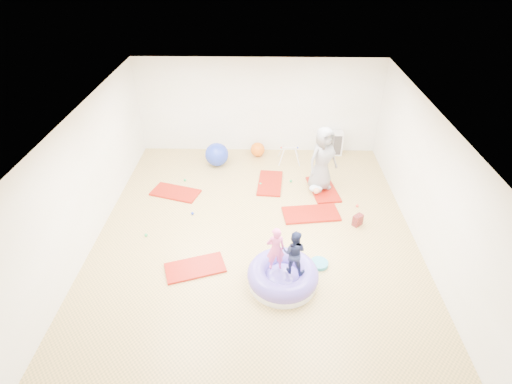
{
  "coord_description": "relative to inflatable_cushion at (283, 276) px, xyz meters",
  "views": [
    {
      "loc": [
        0.16,
        -6.94,
        5.75
      ],
      "look_at": [
        0.0,
        0.3,
        0.9
      ],
      "focal_mm": 28.0,
      "sensor_mm": 36.0,
      "label": 1
    }
  ],
  "objects": [
    {
      "name": "gym_mat_rear_right",
      "position": [
        1.17,
        3.26,
        -0.14
      ],
      "size": [
        0.82,
        1.33,
        0.05
      ],
      "primitive_type": "cube",
      "rotation": [
        0.0,
        0.0,
        1.73
      ],
      "color": "#9C0A00",
      "rests_on": "ground"
    },
    {
      "name": "backpack",
      "position": [
        1.78,
        1.82,
        -0.03
      ],
      "size": [
        0.27,
        0.26,
        0.27
      ],
      "primitive_type": "cube",
      "rotation": [
        0.0,
        0.0,
        0.71
      ],
      "color": "#A9201E",
      "rests_on": "ground"
    },
    {
      "name": "room",
      "position": [
        -0.55,
        1.49,
        1.23
      ],
      "size": [
        7.01,
        8.01,
        2.81
      ],
      "color": "tan",
      "rests_on": "ground"
    },
    {
      "name": "infant",
      "position": [
        0.95,
        3.08,
        -0.01
      ],
      "size": [
        0.34,
        0.35,
        0.2
      ],
      "color": "#D1E1F9",
      "rests_on": "gym_mat_rear_right"
    },
    {
      "name": "child_pink",
      "position": [
        -0.15,
        0.05,
        0.7
      ],
      "size": [
        0.38,
        0.28,
        0.95
      ],
      "primitive_type": "imported",
      "rotation": [
        0.0,
        0.0,
        3.3
      ],
      "color": "#FF5BAC",
      "rests_on": "inflatable_cushion"
    },
    {
      "name": "ball_pit_balls",
      "position": [
        -0.96,
        2.78,
        -0.13
      ],
      "size": [
        4.97,
        2.4,
        0.07
      ],
      "color": "#1E34AF",
      "rests_on": "ground"
    },
    {
      "name": "infant_play_gym",
      "position": [
        0.34,
        4.73,
        0.15
      ],
      "size": [
        0.63,
        0.6,
        0.48
      ],
      "rotation": [
        0.0,
        0.0,
        0.37
      ],
      "color": "silver",
      "rests_on": "ground"
    },
    {
      "name": "cube_shelf",
      "position": [
        1.59,
        5.28,
        0.19
      ],
      "size": [
        0.71,
        0.35,
        0.71
      ],
      "color": "silver",
      "rests_on": "ground"
    },
    {
      "name": "inflatable_cushion",
      "position": [
        0.0,
        0.0,
        0.0
      ],
      "size": [
        1.37,
        1.37,
        0.43
      ],
      "rotation": [
        0.0,
        0.0,
        -0.29
      ],
      "color": "white",
      "rests_on": "ground"
    },
    {
      "name": "adult_caregiver",
      "position": [
        1.08,
        3.31,
        0.73
      ],
      "size": [
        0.98,
        0.89,
        1.69
      ],
      "primitive_type": "imported",
      "rotation": [
        0.0,
        0.0,
        0.55
      ],
      "color": "gray",
      "rests_on": "gym_mat_rear_right"
    },
    {
      "name": "gym_mat_right",
      "position": [
        0.75,
        2.18,
        -0.14
      ],
      "size": [
        1.39,
        0.83,
        0.05
      ],
      "primitive_type": "cube",
      "rotation": [
        0.0,
        0.0,
        0.13
      ],
      "color": "#9C0A00",
      "rests_on": "ground"
    },
    {
      "name": "yellow_toy",
      "position": [
        -1.98,
        0.39,
        -0.15
      ],
      "size": [
        0.19,
        0.19,
        0.03
      ],
      "primitive_type": "cylinder",
      "color": "yellow",
      "rests_on": "ground"
    },
    {
      "name": "exercise_ball_orange",
      "position": [
        -0.57,
        5.09,
        0.04
      ],
      "size": [
        0.42,
        0.42,
        0.42
      ],
      "primitive_type": "sphere",
      "color": "orange",
      "rests_on": "ground"
    },
    {
      "name": "balance_disc",
      "position": [
        0.76,
        0.49,
        -0.13
      ],
      "size": [
        0.37,
        0.37,
        0.08
      ],
      "primitive_type": "cylinder",
      "color": "teal",
      "rests_on": "ground"
    },
    {
      "name": "gym_mat_mid_left",
      "position": [
        -2.65,
        3.02,
        -0.14
      ],
      "size": [
        1.33,
        0.94,
        0.05
      ],
      "primitive_type": "cube",
      "rotation": [
        0.0,
        0.0,
        -0.3
      ],
      "color": "#9C0A00",
      "rests_on": "ground"
    },
    {
      "name": "gym_mat_center_back",
      "position": [
        -0.21,
        3.53,
        -0.14
      ],
      "size": [
        0.71,
        1.27,
        0.05
      ],
      "primitive_type": "cube",
      "rotation": [
        0.0,
        0.0,
        1.49
      ],
      "color": "#9C0A00",
      "rests_on": "ground"
    },
    {
      "name": "child_navy",
      "position": [
        0.18,
        -0.03,
        0.69
      ],
      "size": [
        0.53,
        0.46,
        0.92
      ],
      "primitive_type": "imported",
      "rotation": [
        0.0,
        0.0,
        2.87
      ],
      "color": "#1C244B",
      "rests_on": "inflatable_cushion"
    },
    {
      "name": "gym_mat_front_left",
      "position": [
        -1.74,
        0.33,
        -0.14
      ],
      "size": [
        1.3,
        0.94,
        0.05
      ],
      "primitive_type": "cube",
      "rotation": [
        0.0,
        0.0,
        0.33
      ],
      "color": "#9C0A00",
      "rests_on": "ground"
    },
    {
      "name": "exercise_ball_blue",
      "position": [
        -1.73,
        4.52,
        0.16
      ],
      "size": [
        0.67,
        0.67,
        0.67
      ],
      "primitive_type": "sphere",
      "color": "#1E34AF",
      "rests_on": "ground"
    }
  ]
}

